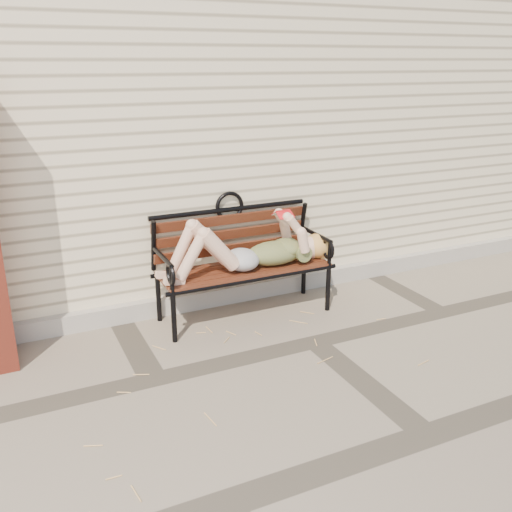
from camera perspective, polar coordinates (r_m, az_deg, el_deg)
ground at (r=4.39m, az=5.89°, el=-8.55°), size 80.00×80.00×0.00m
house_wall at (r=6.65m, az=-7.43°, el=14.40°), size 8.00×4.00×3.00m
foundation_strip at (r=5.13m, az=0.36°, el=-3.28°), size 8.00×0.10×0.15m
garden_bench at (r=4.67m, az=-1.62°, el=0.74°), size 1.53×0.61×0.99m
reading_woman at (r=4.56m, az=-0.86°, el=0.72°), size 1.45×0.33×0.46m
straw_scatter at (r=4.13m, az=2.99°, el=-10.22°), size 3.04×1.29×0.01m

